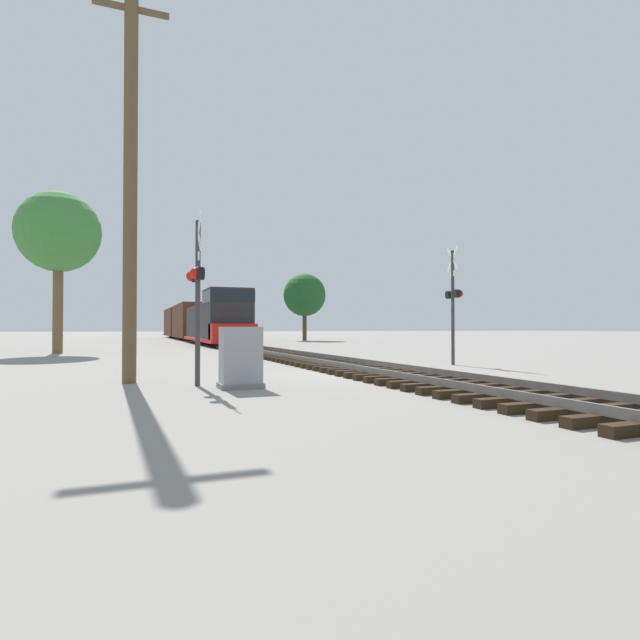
% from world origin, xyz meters
% --- Properties ---
extents(ground_plane, '(400.00, 400.00, 0.00)m').
position_xyz_m(ground_plane, '(0.00, 0.00, 0.00)').
color(ground_plane, gray).
extents(rail_track_bed, '(2.60, 160.00, 0.31)m').
position_xyz_m(rail_track_bed, '(0.00, -0.00, 0.14)').
color(rail_track_bed, black).
rests_on(rail_track_bed, ground).
extents(freight_train, '(3.11, 45.85, 4.15)m').
position_xyz_m(freight_train, '(0.00, 42.81, 2.00)').
color(freight_train, '#232326').
rests_on(freight_train, ground).
extents(crossing_signal_near, '(0.32, 1.00, 4.04)m').
position_xyz_m(crossing_signal_near, '(-5.24, -1.23, 2.39)').
color(crossing_signal_near, '#333333').
rests_on(crossing_signal_near, ground).
extents(crossing_signal_far, '(0.49, 1.01, 4.38)m').
position_xyz_m(crossing_signal_far, '(4.45, 2.15, 2.47)').
color(crossing_signal_far, '#333333').
rests_on(crossing_signal_far, ground).
extents(relay_cabinet, '(0.97, 0.69, 1.38)m').
position_xyz_m(relay_cabinet, '(-4.37, -2.01, 0.68)').
color(relay_cabinet, slate).
rests_on(relay_cabinet, ground).
extents(utility_pole, '(1.80, 0.33, 9.90)m').
position_xyz_m(utility_pole, '(-6.70, 0.00, 5.05)').
color(utility_pole, brown).
rests_on(utility_pole, ground).
extents(tree_far_right, '(4.32, 4.32, 8.71)m').
position_xyz_m(tree_far_right, '(-10.20, 16.91, 6.48)').
color(tree_far_right, brown).
rests_on(tree_far_right, ground).
extents(tree_mid_background, '(4.62, 4.62, 7.27)m').
position_xyz_m(tree_mid_background, '(11.31, 37.90, 4.94)').
color(tree_mid_background, '#473521').
rests_on(tree_mid_background, ground).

